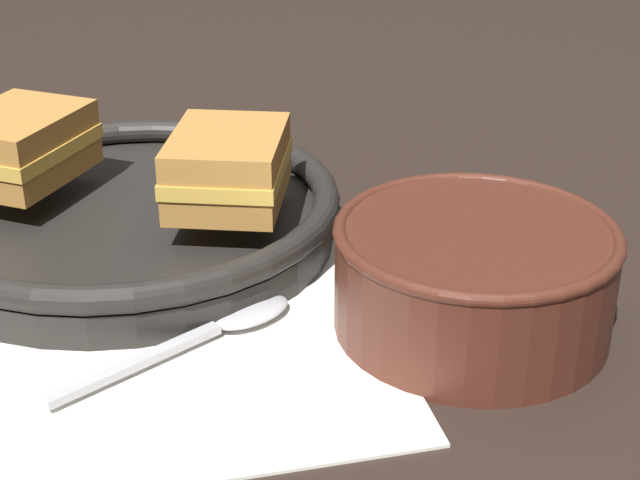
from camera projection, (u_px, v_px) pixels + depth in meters
name	position (u px, v px, depth m)	size (l,w,h in m)	color
ground_plane	(231.00, 294.00, 0.62)	(4.00, 4.00, 0.00)	black
napkin	(136.00, 350.00, 0.56)	(0.33, 0.29, 0.00)	white
soup_bowl	(474.00, 272.00, 0.56)	(0.16, 0.16, 0.07)	#4C2319
spoon	(222.00, 325.00, 0.57)	(0.16, 0.07, 0.01)	#B7B7BC
skillet	(124.00, 215.00, 0.67)	(0.34, 0.35, 0.04)	black
sandwich_near_left	(228.00, 167.00, 0.64)	(0.11, 0.12, 0.05)	#B27A38
sandwich_near_right	(19.00, 145.00, 0.67)	(0.12, 0.12, 0.05)	#B27A38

